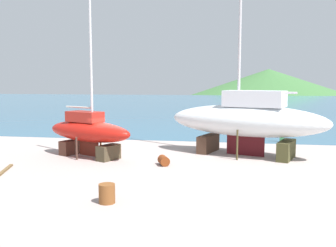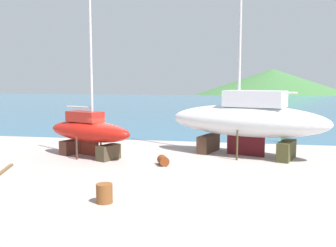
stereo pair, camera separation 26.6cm
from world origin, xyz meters
TOP-DOWN VIEW (x-y plane):
  - ground_plane at (0.00, -3.26)m, footprint 41.20×41.20m
  - sea_water at (0.00, 56.94)m, footprint 164.80×100.12m
  - headland_hill at (22.32, 150.44)m, footprint 119.98×119.98m
  - sailboat_large_starboard at (8.26, 1.94)m, footprint 10.66×6.12m
  - sailboat_mid_port at (-1.48, -0.24)m, footprint 6.76×4.37m
  - worker at (11.19, 7.79)m, footprint 0.46×0.27m
  - barrel_blue_faded at (2.64, -8.70)m, footprint 0.66×0.66m
  - barrel_rust_far at (3.60, -1.78)m, footprint 0.83×0.96m
  - timber_long_fore at (-4.37, -4.79)m, footprint 1.07×2.84m

SIDE VIEW (x-z plane):
  - ground_plane at x=0.00m, z-range 0.00..0.00m
  - sea_water at x=0.00m, z-range 0.00..0.00m
  - headland_hill at x=22.32m, z-range -10.12..10.12m
  - timber_long_fore at x=-4.37m, z-range 0.00..0.10m
  - barrel_rust_far at x=3.60m, z-range 0.00..0.54m
  - barrel_blue_faded at x=2.64m, z-range 0.00..0.76m
  - worker at x=11.19m, z-range 0.03..1.61m
  - sailboat_mid_port at x=-1.48m, z-range -3.47..6.72m
  - sailboat_large_starboard at x=8.26m, z-range -5.48..10.12m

